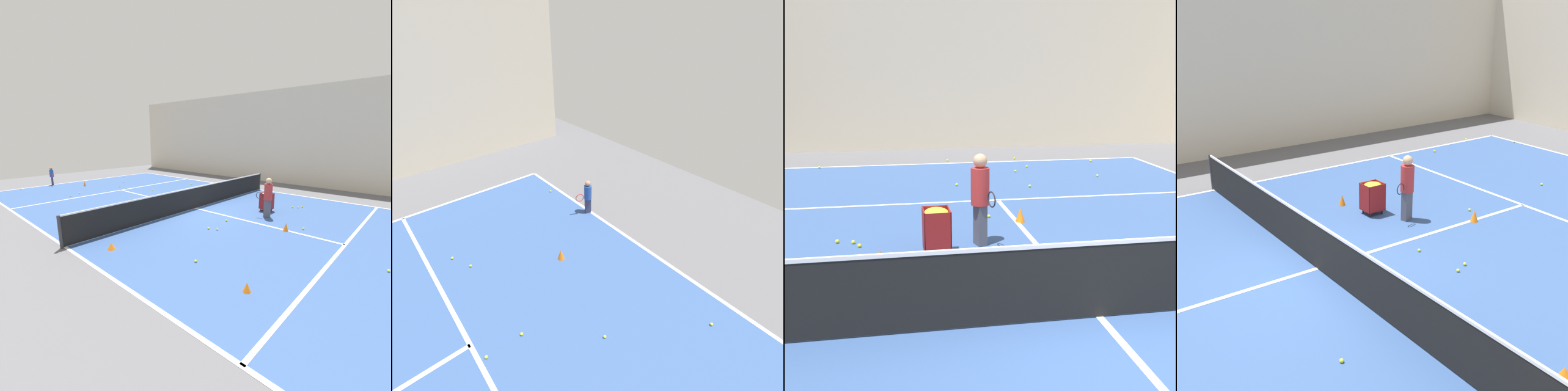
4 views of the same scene
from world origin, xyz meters
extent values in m
cube|color=white|center=(0.00, -11.44, 0.01)|extent=(11.85, 0.10, 0.00)
cube|color=white|center=(0.00, -6.29, 0.01)|extent=(11.85, 0.10, 0.00)
cube|color=#2D3351|center=(2.20, -11.35, 0.28)|extent=(0.18, 0.23, 0.56)
cylinder|color=#234799|center=(2.20, -11.35, 0.81)|extent=(0.32, 0.32, 0.50)
sphere|color=#A87A5B|center=(2.20, -11.35, 1.15)|extent=(0.19, 0.19, 0.19)
torus|color=#B22D2D|center=(2.26, -11.05, 0.69)|extent=(0.12, 0.27, 0.28)
cone|color=orange|center=(0.91, -9.30, 0.16)|extent=(0.19, 0.19, 0.31)
sphere|color=yellow|center=(-0.48, -7.25, 0.04)|extent=(0.07, 0.07, 0.07)
sphere|color=yellow|center=(-1.68, -8.60, 0.04)|extent=(0.07, 0.07, 0.07)
sphere|color=yellow|center=(2.24, -7.19, 0.04)|extent=(0.07, 0.07, 0.07)
sphere|color=yellow|center=(4.19, -11.13, 0.04)|extent=(0.07, 0.07, 0.07)
sphere|color=yellow|center=(-0.48, -6.44, 0.04)|extent=(0.07, 0.07, 0.07)
sphere|color=yellow|center=(2.87, -6.91, 0.04)|extent=(0.07, 0.07, 0.07)
sphere|color=yellow|center=(-2.99, -10.64, 0.04)|extent=(0.07, 0.07, 0.07)
camera|label=1|loc=(8.75, 7.93, 3.32)|focal=24.00mm
camera|label=2|loc=(-4.52, -5.76, 6.07)|focal=28.00mm
camera|label=3|loc=(-2.65, -6.06, 3.16)|focal=50.00mm
camera|label=4|loc=(8.75, -4.82, 5.18)|focal=50.00mm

